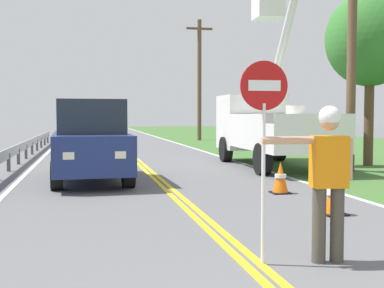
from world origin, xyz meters
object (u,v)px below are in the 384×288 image
object	(u,v)px
stop_sign_paddle	(264,116)
utility_bucket_truck	(268,124)
flagger_worker	(328,173)
oncoming_suv_nearest	(90,141)
utility_pole_near	(352,32)
traffic_cone_mid	(280,178)
traffic_cone_lead	(334,195)
roadside_tree_verge	(370,40)
utility_pole_mid	(199,78)

from	to	relation	value
stop_sign_paddle	utility_bucket_truck	world-z (taller)	utility_bucket_truck
flagger_worker	oncoming_suv_nearest	world-z (taller)	oncoming_suv_nearest
flagger_worker	utility_bucket_truck	size ratio (longest dim) A/B	0.27
utility_pole_near	traffic_cone_mid	xyz separation A→B (m)	(-3.73, -3.69, -3.89)
traffic_cone_mid	stop_sign_paddle	bearing A→B (deg)	-113.89
utility_bucket_truck	traffic_cone_lead	distance (m)	8.54
flagger_worker	roadside_tree_verge	xyz separation A→B (m)	(6.68, 10.21, 3.22)
utility_pole_near	utility_pole_mid	bearing A→B (deg)	90.83
utility_pole_mid	traffic_cone_lead	size ratio (longest dim) A/B	11.72
stop_sign_paddle	traffic_cone_mid	size ratio (longest dim) A/B	3.33
utility_pole_mid	stop_sign_paddle	bearing A→B (deg)	-101.23
traffic_cone_mid	roadside_tree_verge	world-z (taller)	roadside_tree_verge
utility_pole_near	utility_bucket_truck	bearing A→B (deg)	130.96
oncoming_suv_nearest	roadside_tree_verge	xyz separation A→B (m)	(9.32, 2.22, 3.21)
oncoming_suv_nearest	roadside_tree_verge	distance (m)	10.10
utility_bucket_truck	traffic_cone_mid	distance (m)	6.21
utility_pole_mid	traffic_cone_mid	distance (m)	24.01
utility_pole_near	roadside_tree_verge	distance (m)	2.14
utility_pole_near	traffic_cone_lead	xyz separation A→B (m)	(-3.72, -6.13, -3.89)
traffic_cone_lead	roadside_tree_verge	world-z (taller)	roadside_tree_verge
flagger_worker	utility_pole_mid	bearing A→B (deg)	80.29
flagger_worker	oncoming_suv_nearest	distance (m)	8.42
stop_sign_paddle	traffic_cone_lead	xyz separation A→B (m)	(2.20, 2.52, -1.37)
flagger_worker	roadside_tree_verge	size ratio (longest dim) A/B	0.31
stop_sign_paddle	utility_pole_near	xyz separation A→B (m)	(5.92, 8.65, 2.52)
flagger_worker	traffic_cone_lead	xyz separation A→B (m)	(1.44, 2.58, -0.71)
utility_pole_mid	traffic_cone_lead	xyz separation A→B (m)	(-3.43, -25.87, -3.95)
stop_sign_paddle	roadside_tree_verge	bearing A→B (deg)	53.73
stop_sign_paddle	oncoming_suv_nearest	distance (m)	8.18
flagger_worker	utility_pole_near	bearing A→B (deg)	59.36
oncoming_suv_nearest	traffic_cone_lead	xyz separation A→B (m)	(4.08, -5.41, -0.72)
stop_sign_paddle	utility_bucket_truck	xyz separation A→B (m)	(4.07, 10.79, -0.28)
stop_sign_paddle	utility_pole_mid	size ratio (longest dim) A/B	0.28
traffic_cone_lead	traffic_cone_mid	bearing A→B (deg)	90.16
flagger_worker	oncoming_suv_nearest	xyz separation A→B (m)	(-2.64, 7.99, 0.01)
utility_pole_near	stop_sign_paddle	bearing A→B (deg)	-124.42
utility_pole_near	utility_pole_mid	size ratio (longest dim) A/B	0.99
utility_pole_near	utility_pole_mid	xyz separation A→B (m)	(-0.29, 19.75, 0.06)
traffic_cone_lead	roadside_tree_verge	size ratio (longest dim) A/B	0.12
utility_bucket_truck	traffic_cone_lead	xyz separation A→B (m)	(-1.86, -8.26, -1.09)
utility_bucket_truck	traffic_cone_lead	size ratio (longest dim) A/B	9.80
oncoming_suv_nearest	stop_sign_paddle	bearing A→B (deg)	-76.70
flagger_worker	roadside_tree_verge	world-z (taller)	roadside_tree_verge
oncoming_suv_nearest	utility_pole_near	xyz separation A→B (m)	(7.80, 0.72, 3.16)
flagger_worker	traffic_cone_lead	distance (m)	3.04
traffic_cone_lead	utility_pole_mid	bearing A→B (deg)	82.44
utility_bucket_truck	traffic_cone_lead	world-z (taller)	utility_bucket_truck
traffic_cone_mid	roadside_tree_verge	xyz separation A→B (m)	(5.25, 5.19, 3.93)
oncoming_suv_nearest	roadside_tree_verge	size ratio (longest dim) A/B	0.79
utility_bucket_truck	roadside_tree_verge	xyz separation A→B (m)	(3.38, -0.64, 2.85)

